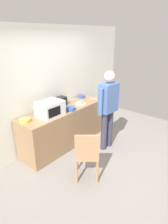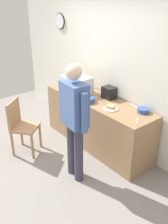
# 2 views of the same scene
# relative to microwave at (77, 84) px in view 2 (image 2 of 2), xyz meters

# --- Properties ---
(ground_plane) EXTENTS (6.00, 6.00, 0.00)m
(ground_plane) POSITION_rel_microwave_xyz_m (0.30, -1.14, -1.04)
(ground_plane) COLOR gray
(back_wall) EXTENTS (5.40, 0.13, 2.60)m
(back_wall) POSITION_rel_microwave_xyz_m (0.30, 0.46, 0.27)
(back_wall) COLOR silver
(back_wall) RESTS_ON ground_plane
(kitchen_counter) EXTENTS (2.20, 0.62, 0.89)m
(kitchen_counter) POSITION_rel_microwave_xyz_m (0.47, 0.08, -0.59)
(kitchen_counter) COLOR #93704C
(kitchen_counter) RESTS_ON ground_plane
(microwave) EXTENTS (0.50, 0.39, 0.30)m
(microwave) POSITION_rel_microwave_xyz_m (0.00, 0.00, 0.00)
(microwave) COLOR silver
(microwave) RESTS_ON kitchen_counter
(sandwich_plate) EXTENTS (0.24, 0.24, 0.07)m
(sandwich_plate) POSITION_rel_microwave_xyz_m (0.90, -0.02, -0.13)
(sandwich_plate) COLOR white
(sandwich_plate) RESTS_ON kitchen_counter
(salad_bowl) EXTENTS (0.18, 0.18, 0.07)m
(salad_bowl) POSITION_rel_microwave_xyz_m (1.29, 0.28, -0.12)
(salad_bowl) COLOR #33519E
(salad_bowl) RESTS_ON kitchen_counter
(cereal_bowl) EXTENTS (0.20, 0.20, 0.07)m
(cereal_bowl) POSITION_rel_microwave_xyz_m (-0.51, 0.14, -0.12)
(cereal_bowl) COLOR gold
(cereal_bowl) RESTS_ON kitchen_counter
(mixing_bowl) EXTENTS (0.21, 0.21, 0.08)m
(mixing_bowl) POSITION_rel_microwave_xyz_m (0.47, -0.12, -0.11)
(mixing_bowl) COLOR #33519E
(mixing_bowl) RESTS_ON kitchen_counter
(toaster) EXTENTS (0.22, 0.18, 0.20)m
(toaster) POSITION_rel_microwave_xyz_m (0.56, 0.26, -0.05)
(toaster) COLOR black
(toaster) RESTS_ON kitchen_counter
(fork_utensil) EXTENTS (0.12, 0.15, 0.01)m
(fork_utensil) POSITION_rel_microwave_xyz_m (1.43, -0.01, -0.15)
(fork_utensil) COLOR silver
(fork_utensil) RESTS_ON kitchen_counter
(spoon_utensil) EXTENTS (0.17, 0.06, 0.01)m
(spoon_utensil) POSITION_rel_microwave_xyz_m (1.05, 0.36, -0.15)
(spoon_utensil) COLOR silver
(spoon_utensil) RESTS_ON kitchen_counter
(person_standing) EXTENTS (0.59, 0.28, 1.74)m
(person_standing) POSITION_rel_microwave_xyz_m (0.94, -0.75, -0.02)
(person_standing) COLOR #363649
(person_standing) RESTS_ON ground_plane
(wooden_chair) EXTENTS (0.56, 0.56, 0.94)m
(wooden_chair) POSITION_rel_microwave_xyz_m (-0.16, -1.07, -0.51)
(wooden_chair) COLOR #A87F56
(wooden_chair) RESTS_ON ground_plane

